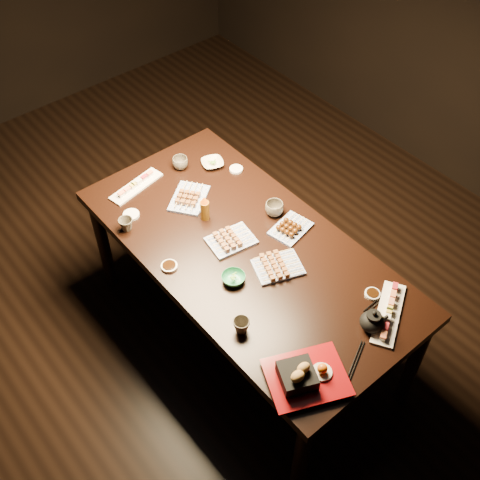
{
  "coord_description": "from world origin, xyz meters",
  "views": [
    {
      "loc": [
        -1.34,
        -1.85,
        2.96
      ],
      "look_at": [
        -0.05,
        -0.29,
        0.77
      ],
      "focal_mm": 45.0,
      "sensor_mm": 36.0,
      "label": 1
    }
  ],
  "objects_px": {
    "teacup_far_left": "(126,224)",
    "condiment_bottle": "(205,208)",
    "sushi_platter_near": "(389,312)",
    "edamame_bowl_cream": "(212,163)",
    "teacup_near_left": "(241,326)",
    "dining_table": "(246,295)",
    "yakitori_plate_left": "(189,195)",
    "tempura_tray": "(307,372)",
    "edamame_bowl_green": "(233,278)",
    "teapot": "(373,320)",
    "yakitori_plate_center": "(231,238)",
    "teacup_far_right": "(180,163)",
    "yakitori_plate_right": "(278,264)",
    "teacup_mid_right": "(274,209)",
    "sushi_platter_far": "(136,184)"
  },
  "relations": [
    {
      "from": "teacup_far_left",
      "to": "condiment_bottle",
      "type": "bearing_deg",
      "value": -28.04
    },
    {
      "from": "yakitori_plate_right",
      "to": "yakitori_plate_center",
      "type": "bearing_deg",
      "value": 123.7
    },
    {
      "from": "yakitori_plate_left",
      "to": "edamame_bowl_green",
      "type": "distance_m",
      "value": 0.61
    },
    {
      "from": "teacup_near_left",
      "to": "dining_table",
      "type": "bearing_deg",
      "value": 47.17
    },
    {
      "from": "sushi_platter_far",
      "to": "teacup_far_right",
      "type": "bearing_deg",
      "value": 164.5
    },
    {
      "from": "yakitori_plate_left",
      "to": "teacup_far_right",
      "type": "height_order",
      "value": "teacup_far_right"
    },
    {
      "from": "teacup_mid_right",
      "to": "yakitori_plate_center",
      "type": "bearing_deg",
      "value": -178.12
    },
    {
      "from": "sushi_platter_near",
      "to": "edamame_bowl_cream",
      "type": "bearing_deg",
      "value": 58.39
    },
    {
      "from": "teapot",
      "to": "teacup_far_left",
      "type": "bearing_deg",
      "value": 138.08
    },
    {
      "from": "yakitori_plate_left",
      "to": "edamame_bowl_cream",
      "type": "xyz_separation_m",
      "value": [
        0.27,
        0.14,
        -0.01
      ]
    },
    {
      "from": "dining_table",
      "to": "sushi_platter_far",
      "type": "xyz_separation_m",
      "value": [
        -0.17,
        0.73,
        0.39
      ]
    },
    {
      "from": "yakitori_plate_left",
      "to": "teapot",
      "type": "bearing_deg",
      "value": -119.67
    },
    {
      "from": "teacup_far_right",
      "to": "teapot",
      "type": "bearing_deg",
      "value": -89.54
    },
    {
      "from": "sushi_platter_near",
      "to": "teapot",
      "type": "distance_m",
      "value": 0.12
    },
    {
      "from": "sushi_platter_far",
      "to": "teacup_near_left",
      "type": "distance_m",
      "value": 1.1
    },
    {
      "from": "tempura_tray",
      "to": "teacup_mid_right",
      "type": "relative_size",
      "value": 3.41
    },
    {
      "from": "sushi_platter_near",
      "to": "teacup_far_left",
      "type": "bearing_deg",
      "value": 86.68
    },
    {
      "from": "yakitori_plate_left",
      "to": "edamame_bowl_green",
      "type": "height_order",
      "value": "yakitori_plate_left"
    },
    {
      "from": "teacup_far_left",
      "to": "teapot",
      "type": "bearing_deg",
      "value": -67.21
    },
    {
      "from": "teacup_far_right",
      "to": "yakitori_plate_right",
      "type": "bearing_deg",
      "value": -94.8
    },
    {
      "from": "sushi_platter_near",
      "to": "teapot",
      "type": "height_order",
      "value": "teapot"
    },
    {
      "from": "yakitori_plate_left",
      "to": "teacup_mid_right",
      "type": "relative_size",
      "value": 2.44
    },
    {
      "from": "sushi_platter_near",
      "to": "teacup_near_left",
      "type": "bearing_deg",
      "value": 117.19
    },
    {
      "from": "yakitori_plate_right",
      "to": "teapot",
      "type": "height_order",
      "value": "teapot"
    },
    {
      "from": "dining_table",
      "to": "teacup_far_left",
      "type": "bearing_deg",
      "value": 129.77
    },
    {
      "from": "sushi_platter_near",
      "to": "tempura_tray",
      "type": "height_order",
      "value": "tempura_tray"
    },
    {
      "from": "teacup_mid_right",
      "to": "teacup_far_right",
      "type": "height_order",
      "value": "teacup_mid_right"
    },
    {
      "from": "dining_table",
      "to": "edamame_bowl_cream",
      "type": "relative_size",
      "value": 14.83
    },
    {
      "from": "teacup_near_left",
      "to": "edamame_bowl_green",
      "type": "bearing_deg",
      "value": 57.75
    },
    {
      "from": "yakitori_plate_center",
      "to": "condiment_bottle",
      "type": "xyz_separation_m",
      "value": [
        0.0,
        0.22,
        0.05
      ]
    },
    {
      "from": "sushi_platter_near",
      "to": "teacup_far_left",
      "type": "xyz_separation_m",
      "value": [
        -0.62,
        1.2,
        0.01
      ]
    },
    {
      "from": "edamame_bowl_cream",
      "to": "tempura_tray",
      "type": "bearing_deg",
      "value": -112.24
    },
    {
      "from": "dining_table",
      "to": "edamame_bowl_green",
      "type": "xyz_separation_m",
      "value": [
        -0.18,
        -0.12,
        0.39
      ]
    },
    {
      "from": "yakitori_plate_left",
      "to": "tempura_tray",
      "type": "xyz_separation_m",
      "value": [
        -0.27,
        -1.18,
        0.03
      ]
    },
    {
      "from": "teacup_far_right",
      "to": "condiment_bottle",
      "type": "distance_m",
      "value": 0.43
    },
    {
      "from": "tempura_tray",
      "to": "edamame_bowl_green",
      "type": "bearing_deg",
      "value": 104.44
    },
    {
      "from": "sushi_platter_far",
      "to": "teacup_near_left",
      "type": "bearing_deg",
      "value": 70.88
    },
    {
      "from": "edamame_bowl_green",
      "to": "yakitori_plate_left",
      "type": "bearing_deg",
      "value": 73.65
    },
    {
      "from": "yakitori_plate_left",
      "to": "teacup_far_left",
      "type": "bearing_deg",
      "value": 140.2
    },
    {
      "from": "yakitori_plate_right",
      "to": "teacup_near_left",
      "type": "height_order",
      "value": "teacup_near_left"
    },
    {
      "from": "sushi_platter_near",
      "to": "dining_table",
      "type": "bearing_deg",
      "value": 77.67
    },
    {
      "from": "teacup_far_left",
      "to": "teacup_far_right",
      "type": "bearing_deg",
      "value": 23.57
    },
    {
      "from": "dining_table",
      "to": "yakitori_plate_right",
      "type": "relative_size",
      "value": 7.99
    },
    {
      "from": "yakitori_plate_center",
      "to": "teacup_far_right",
      "type": "xyz_separation_m",
      "value": [
        0.14,
        0.62,
        0.01
      ]
    },
    {
      "from": "dining_table",
      "to": "yakitori_plate_center",
      "type": "height_order",
      "value": "yakitori_plate_center"
    },
    {
      "from": "sushi_platter_far",
      "to": "yakitori_plate_right",
      "type": "bearing_deg",
      "value": 91.73
    },
    {
      "from": "edamame_bowl_cream",
      "to": "teacup_mid_right",
      "type": "xyz_separation_m",
      "value": [
        0.01,
        -0.51,
        0.02
      ]
    },
    {
      "from": "dining_table",
      "to": "sushi_platter_near",
      "type": "bearing_deg",
      "value": -70.13
    },
    {
      "from": "sushi_platter_near",
      "to": "teacup_far_right",
      "type": "xyz_separation_m",
      "value": [
        -0.12,
        1.42,
        0.01
      ]
    },
    {
      "from": "yakitori_plate_right",
      "to": "edamame_bowl_cream",
      "type": "relative_size",
      "value": 1.86
    }
  ]
}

